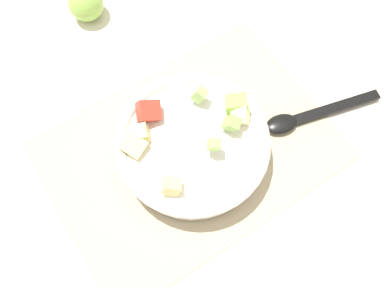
# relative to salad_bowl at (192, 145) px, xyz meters

# --- Properties ---
(ground_plane) EXTENTS (2.40, 2.40, 0.00)m
(ground_plane) POSITION_rel_salad_bowl_xyz_m (0.00, 0.01, -0.04)
(ground_plane) COLOR silver
(placemat) EXTENTS (0.48, 0.34, 0.01)m
(placemat) POSITION_rel_salad_bowl_xyz_m (0.00, 0.01, -0.04)
(placemat) COLOR tan
(placemat) RESTS_ON ground_plane
(salad_bowl) EXTENTS (0.25, 0.25, 0.10)m
(salad_bowl) POSITION_rel_salad_bowl_xyz_m (0.00, 0.00, 0.00)
(salad_bowl) COLOR white
(salad_bowl) RESTS_ON placemat
(serving_spoon) EXTENTS (0.21, 0.08, 0.01)m
(serving_spoon) POSITION_rel_salad_bowl_xyz_m (0.20, -0.05, -0.03)
(serving_spoon) COLOR black
(serving_spoon) RESTS_ON placemat
(whole_apple) EXTENTS (0.07, 0.07, 0.08)m
(whole_apple) POSITION_rel_salad_bowl_xyz_m (-0.01, 0.36, -0.01)
(whole_apple) COLOR #8CB74C
(whole_apple) RESTS_ON ground_plane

